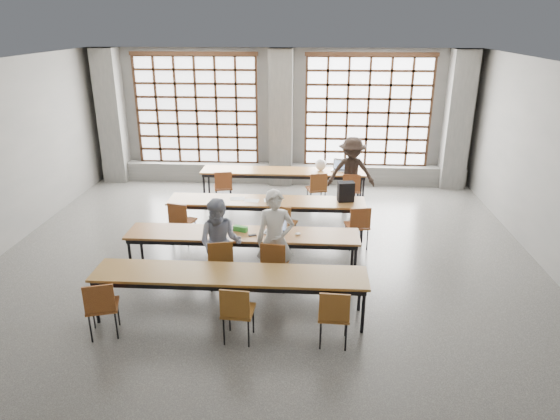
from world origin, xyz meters
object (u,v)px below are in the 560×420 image
object	(u,v)px
chair_mid_centre	(283,221)
desk_row_c	(243,236)
chair_mid_left	(181,219)
laptop_front	(276,228)
student_female	(220,243)
chair_back_mid	(317,187)
chair_near_left	(101,303)
desk_row_d	(230,277)
chair_front_right	(274,261)
chair_back_left	(223,185)
mouse	(298,234)
desk_row_b	(266,203)
chair_mid_right	(358,223)
chair_front_left	(221,259)
chair_near_mid	(237,308)
desk_row_a	(284,173)
green_box	(240,229)
laptop_back	(340,168)
chair_near_right	(334,312)
backpack	(346,192)
student_back	(351,173)
chair_back_right	(351,187)
red_pouch	(102,303)
student_male	(275,240)
plastic_bag	(321,165)
phone	(252,235)

from	to	relation	value
chair_mid_centre	desk_row_c	bearing A→B (deg)	-121.00
chair_mid_left	laptop_front	size ratio (longest dim) A/B	2.09
chair_mid_left	student_female	world-z (taller)	student_female
chair_back_mid	chair_near_left	world-z (taller)	same
desk_row_d	chair_front_right	distance (m)	1.02
chair_near_left	student_female	bearing A→B (deg)	48.92
chair_mid_left	chair_mid_centre	distance (m)	2.00
chair_back_left	mouse	xyz separation A→B (m)	(1.85, -3.23, 0.21)
desk_row_b	chair_mid_right	size ratio (longest dim) A/B	4.55
chair_front_left	chair_near_mid	world-z (taller)	same
chair_back_left	chair_front_left	world-z (taller)	same
desk_row_a	chair_near_mid	world-z (taller)	chair_near_mid
green_box	chair_near_left	bearing A→B (deg)	-126.98
desk_row_a	chair_back_mid	distance (m)	1.04
chair_front_right	green_box	xyz separation A→B (m)	(-0.64, 0.71, 0.24)
desk_row_b	chair_front_left	distance (m)	2.37
laptop_back	chair_front_right	bearing A→B (deg)	-105.34
chair_near_right	laptop_front	size ratio (longest dim) A/B	2.09
chair_front_left	backpack	bearing A→B (deg)	47.79
student_back	chair_mid_centre	bearing A→B (deg)	-123.81
chair_back_left	green_box	bearing A→B (deg)	-74.81
desk_row_b	mouse	xyz separation A→B (m)	(0.69, -1.70, 0.08)
desk_row_d	chair_back_mid	xyz separation A→B (m)	(1.30, 4.66, -0.13)
chair_back_left	chair_back_right	distance (m)	2.98
chair_mid_left	red_pouch	size ratio (longest dim) A/B	4.40
chair_back_mid	chair_back_right	distance (m)	0.78
desk_row_d	chair_mid_centre	world-z (taller)	chair_mid_centre
desk_row_d	laptop_front	distance (m)	1.66
chair_front_right	student_male	bearing A→B (deg)	86.15
desk_row_c	red_pouch	xyz separation A→B (m)	(-1.70, -2.00, -0.16)
desk_row_b	chair_near_left	bearing A→B (deg)	-117.19
chair_back_right	laptop_back	size ratio (longest dim) A/B	2.06
desk_row_d	student_male	distance (m)	1.13
desk_row_d	student_female	distance (m)	1.00
laptop_front	green_box	bearing A→B (deg)	-177.36
student_back	chair_near_left	bearing A→B (deg)	-126.19
plastic_bag	desk_row_c	bearing A→B (deg)	-109.55
chair_back_left	student_female	bearing A→B (deg)	-80.81
chair_back_right	student_back	xyz separation A→B (m)	(0.00, 0.13, 0.30)
student_male	chair_mid_left	bearing A→B (deg)	138.18
chair_back_left	chair_near_left	distance (m)	5.34
green_box	chair_mid_centre	bearing A→B (deg)	54.95
chair_front_left	chair_near_left	world-z (taller)	same
chair_mid_left	phone	distance (m)	1.94
chair_mid_left	backpack	world-z (taller)	backpack
chair_back_right	mouse	bearing A→B (deg)	-109.26
student_male	backpack	xyz separation A→B (m)	(1.26, 2.23, 0.09)
desk_row_b	chair_mid_centre	bearing A→B (deg)	-58.92
desk_row_c	chair_mid_left	world-z (taller)	chair_mid_left
phone	backpack	bearing A→B (deg)	47.52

